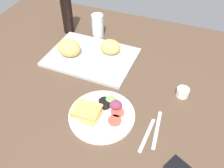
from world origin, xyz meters
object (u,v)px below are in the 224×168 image
object	(u,v)px
bread_plate_far	(111,50)
fork	(147,135)
plate_with_salad	(101,113)
soda_bottle	(67,14)
serving_tray	(91,57)
espresso_cup	(183,92)
drinking_glass	(98,26)
bread_plate_near	(69,51)
knife	(157,129)

from	to	relation	value
bread_plate_far	fork	world-z (taller)	bread_plate_far
plate_with_salad	soda_bottle	size ratio (longest dim) A/B	1.18
serving_tray	plate_with_salad	bearing A→B (deg)	-59.20
plate_with_salad	fork	size ratio (longest dim) A/B	1.62
soda_bottle	fork	world-z (taller)	soda_bottle
serving_tray	bread_plate_far	world-z (taller)	bread_plate_far
espresso_cup	fork	world-z (taller)	espresso_cup
plate_with_salad	drinking_glass	world-z (taller)	drinking_glass
plate_with_salad	soda_bottle	bearing A→B (deg)	129.52
serving_tray	fork	distance (cm)	54.74
bread_plate_near	drinking_glass	world-z (taller)	drinking_glass
fork	bread_plate_far	bearing A→B (deg)	41.15
serving_tray	knife	bearing A→B (deg)	-36.40
soda_bottle	espresso_cup	world-z (taller)	soda_bottle
bread_plate_near	drinking_glass	distance (cm)	26.29
bread_plate_near	soda_bottle	world-z (taller)	soda_bottle
bread_plate_near	espresso_cup	distance (cm)	60.16
fork	drinking_glass	bearing A→B (deg)	42.63
bread_plate_near	bread_plate_far	xyz separation A→B (cm)	(19.52, 9.54, -0.52)
plate_with_salad	fork	xyz separation A→B (cm)	(20.67, -2.42, -1.50)
bread_plate_near	knife	world-z (taller)	bread_plate_near
bread_plate_near	plate_with_salad	xyz separation A→B (cm)	(30.27, -29.22, -3.64)
serving_tray	bread_plate_far	distance (cm)	11.39
serving_tray	knife	world-z (taller)	serving_tray
drinking_glass	knife	distance (cm)	72.97
bread_plate_near	fork	size ratio (longest dim) A/B	1.26
fork	espresso_cup	bearing A→B (deg)	-14.66
serving_tray	espresso_cup	bearing A→B (deg)	-10.98
knife	fork	bearing A→B (deg)	137.90
drinking_glass	knife	world-z (taller)	drinking_glass
soda_bottle	drinking_glass	bearing A→B (deg)	4.84
plate_with_salad	knife	size ratio (longest dim) A/B	1.45
bread_plate_near	plate_with_salad	size ratio (longest dim) A/B	0.78
bread_plate_far	plate_with_salad	distance (cm)	40.34
serving_tray	soda_bottle	size ratio (longest dim) A/B	1.92
bread_plate_near	knife	bearing A→B (deg)	-27.13
plate_with_salad	bread_plate_near	bearing A→B (deg)	136.01
espresso_cup	bread_plate_near	bearing A→B (deg)	175.28
fork	knife	xyz separation A→B (cm)	(3.00, 4.00, 0.00)
bread_plate_far	espresso_cup	distance (cm)	42.95
bread_plate_near	drinking_glass	size ratio (longest dim) A/B	1.56
drinking_glass	fork	size ratio (longest dim) A/B	0.81
plate_with_salad	fork	bearing A→B (deg)	-6.67
soda_bottle	plate_with_salad	bearing A→B (deg)	-50.48
drinking_glass	bread_plate_near	bearing A→B (deg)	-100.33
bread_plate_far	soda_bottle	size ratio (longest dim) A/B	0.81
serving_tray	drinking_glass	xyz separation A→B (cm)	(-5.32, 21.09, 6.07)
bread_plate_near	plate_with_salad	world-z (taller)	bread_plate_near
drinking_glass	fork	world-z (taller)	drinking_glass
drinking_glass	fork	distance (cm)	74.04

